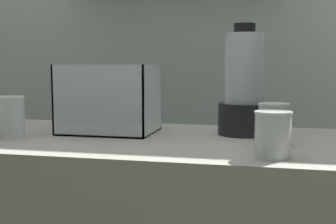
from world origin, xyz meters
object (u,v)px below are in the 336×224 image
object	(u,v)px
juice_cup_carrot_middle	(273,137)
juice_cup_pomegranate_right	(273,126)
carrot_display_bin	(109,111)
blender_pitcher	(243,90)
juice_cup_beet_left	(10,120)

from	to	relation	value
juice_cup_carrot_middle	juice_cup_pomegranate_right	world-z (taller)	juice_cup_pomegranate_right
carrot_display_bin	blender_pitcher	size ratio (longest dim) A/B	0.85
juice_cup_beet_left	juice_cup_carrot_middle	distance (m)	0.78
carrot_display_bin	blender_pitcher	bearing A→B (deg)	6.80
blender_pitcher	juice_cup_beet_left	size ratio (longest dim) A/B	2.75
blender_pitcher	juice_cup_carrot_middle	world-z (taller)	blender_pitcher
carrot_display_bin	blender_pitcher	distance (m)	0.44
carrot_display_bin	juice_cup_pomegranate_right	bearing A→B (deg)	-14.46
carrot_display_bin	juice_cup_carrot_middle	xyz separation A→B (m)	(0.52, -0.29, -0.02)
carrot_display_bin	juice_cup_carrot_middle	bearing A→B (deg)	-29.00
blender_pitcher	juice_cup_pomegranate_right	distance (m)	0.23
blender_pitcher	juice_cup_pomegranate_right	bearing A→B (deg)	-63.80
juice_cup_beet_left	blender_pitcher	bearing A→B (deg)	18.49
juice_cup_pomegranate_right	blender_pitcher	bearing A→B (deg)	116.20
juice_cup_carrot_middle	carrot_display_bin	bearing A→B (deg)	151.00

